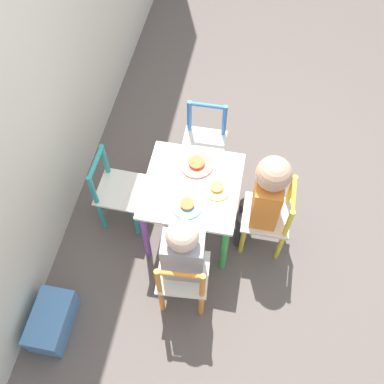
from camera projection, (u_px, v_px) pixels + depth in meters
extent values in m
plane|color=#5B514C|center=(192.00, 227.00, 2.76)|extent=(6.00, 6.00, 0.00)
cube|color=silver|center=(192.00, 186.00, 2.37)|extent=(0.51, 0.51, 0.02)
cylinder|color=green|center=(224.00, 249.00, 2.44)|extent=(0.04, 0.04, 0.45)
cylinder|color=#E5599E|center=(235.00, 183.00, 2.66)|extent=(0.04, 0.04, 0.45)
cylinder|color=#8E51BC|center=(146.00, 236.00, 2.48)|extent=(0.04, 0.04, 0.45)
cylinder|color=#DB3D38|center=(163.00, 172.00, 2.71)|extent=(0.04, 0.04, 0.45)
cube|color=silver|center=(266.00, 215.00, 2.48)|extent=(0.26, 0.26, 0.02)
cylinder|color=yellow|center=(247.00, 209.00, 2.67)|extent=(0.03, 0.03, 0.28)
cylinder|color=yellow|center=(242.00, 240.00, 2.56)|extent=(0.03, 0.03, 0.28)
cylinder|color=yellow|center=(282.00, 214.00, 2.65)|extent=(0.03, 0.03, 0.28)
cylinder|color=yellow|center=(280.00, 246.00, 2.54)|extent=(0.03, 0.03, 0.28)
cylinder|color=yellow|center=(291.00, 190.00, 2.42)|extent=(0.03, 0.03, 0.26)
cylinder|color=yellow|center=(288.00, 224.00, 2.31)|extent=(0.03, 0.03, 0.26)
cylinder|color=yellow|center=(294.00, 195.00, 2.27)|extent=(0.21, 0.03, 0.02)
cube|color=silver|center=(183.00, 273.00, 2.30)|extent=(0.28, 0.28, 0.02)
cylinder|color=orange|center=(205.00, 267.00, 2.47)|extent=(0.03, 0.03, 0.28)
cylinder|color=orange|center=(167.00, 263.00, 2.49)|extent=(0.03, 0.03, 0.28)
cylinder|color=orange|center=(201.00, 304.00, 2.36)|extent=(0.03, 0.03, 0.28)
cylinder|color=orange|center=(162.00, 300.00, 2.37)|extent=(0.03, 0.03, 0.28)
cylinder|color=orange|center=(202.00, 286.00, 2.14)|extent=(0.03, 0.03, 0.26)
cylinder|color=orange|center=(158.00, 282.00, 2.15)|extent=(0.03, 0.03, 0.26)
cylinder|color=orange|center=(180.00, 275.00, 2.04)|extent=(0.04, 0.21, 0.02)
cube|color=silver|center=(204.00, 145.00, 2.74)|extent=(0.26, 0.26, 0.02)
cylinder|color=#387AD1|center=(184.00, 170.00, 2.82)|extent=(0.03, 0.03, 0.28)
cylinder|color=#387AD1|center=(217.00, 175.00, 2.80)|extent=(0.03, 0.03, 0.28)
cylinder|color=#387AD1|center=(190.00, 144.00, 2.93)|extent=(0.03, 0.03, 0.28)
cylinder|color=#387AD1|center=(222.00, 149.00, 2.91)|extent=(0.03, 0.03, 0.28)
cylinder|color=#387AD1|center=(189.00, 117.00, 2.70)|extent=(0.03, 0.03, 0.26)
cylinder|color=#387AD1|center=(224.00, 121.00, 2.68)|extent=(0.03, 0.03, 0.26)
cylinder|color=#387AD1|center=(207.00, 106.00, 2.60)|extent=(0.03, 0.21, 0.02)
cube|color=silver|center=(121.00, 190.00, 2.57)|extent=(0.27, 0.27, 0.02)
cylinder|color=teal|center=(136.00, 222.00, 2.62)|extent=(0.03, 0.03, 0.28)
cylinder|color=teal|center=(146.00, 192.00, 2.74)|extent=(0.03, 0.03, 0.28)
cylinder|color=teal|center=(102.00, 215.00, 2.65)|extent=(0.03, 0.03, 0.28)
cylinder|color=teal|center=(112.00, 186.00, 2.76)|extent=(0.03, 0.03, 0.28)
cylinder|color=teal|center=(93.00, 191.00, 2.42)|extent=(0.03, 0.03, 0.26)
cylinder|color=teal|center=(105.00, 160.00, 2.53)|extent=(0.03, 0.03, 0.26)
cylinder|color=teal|center=(95.00, 163.00, 2.38)|extent=(0.21, 0.03, 0.02)
cylinder|color=#38383D|center=(243.00, 216.00, 2.64)|extent=(0.07, 0.07, 0.30)
cylinder|color=#38383D|center=(241.00, 231.00, 2.58)|extent=(0.07, 0.07, 0.30)
cube|color=orange|center=(267.00, 199.00, 2.34)|extent=(0.20, 0.14, 0.31)
sphere|color=tan|center=(274.00, 173.00, 2.15)|extent=(0.18, 0.18, 0.18)
cylinder|color=#4C608E|center=(195.00, 263.00, 2.48)|extent=(0.07, 0.07, 0.30)
cylinder|color=#4C608E|center=(177.00, 261.00, 2.48)|extent=(0.07, 0.07, 0.30)
cube|color=#999EA8|center=(183.00, 256.00, 2.17)|extent=(0.16, 0.21, 0.31)
sphere|color=beige|center=(182.00, 236.00, 1.99)|extent=(0.15, 0.15, 0.15)
cylinder|color=#EADB66|center=(217.00, 188.00, 2.35)|extent=(0.16, 0.16, 0.01)
cylinder|color=gold|center=(217.00, 187.00, 2.33)|extent=(0.07, 0.07, 0.02)
cylinder|color=#4C9EE0|center=(187.00, 205.00, 2.29)|extent=(0.16, 0.16, 0.01)
cylinder|color=#CC6633|center=(187.00, 204.00, 2.28)|extent=(0.07, 0.07, 0.02)
cylinder|color=#E54C47|center=(197.00, 164.00, 2.43)|extent=(0.19, 0.19, 0.01)
cylinder|color=#CC6633|center=(197.00, 163.00, 2.42)|extent=(0.08, 0.08, 0.02)
cube|color=#4C7FB7|center=(52.00, 321.00, 2.37)|extent=(0.32, 0.19, 0.17)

